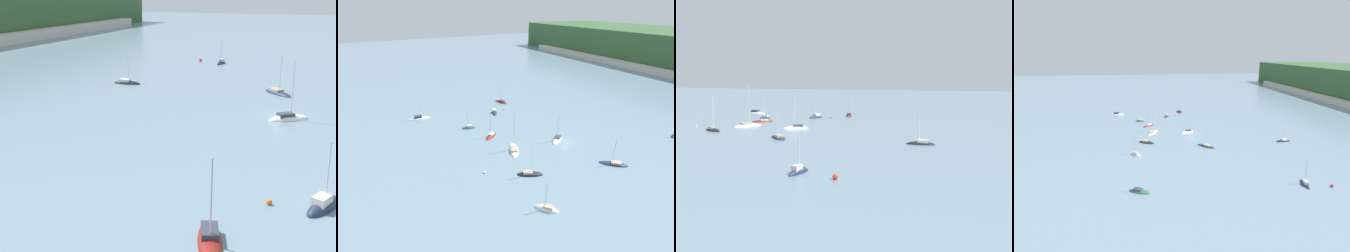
# 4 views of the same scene
# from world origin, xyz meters

# --- Properties ---
(ground_plane) EXTENTS (600.00, 600.00, 0.00)m
(ground_plane) POSITION_xyz_m (0.00, 0.00, 0.00)
(ground_plane) COLOR slate
(sailboat_0) EXTENTS (7.25, 4.16, 8.13)m
(sailboat_0) POSITION_xyz_m (-42.32, -0.41, 0.11)
(sailboat_0) COLOR maroon
(sailboat_0) RESTS_ON ground_plane
(sailboat_1) EXTENTS (2.39, 4.95, 7.35)m
(sailboat_1) POSITION_xyz_m (-24.10, -22.74, 0.11)
(sailboat_1) COLOR #2D6647
(sailboat_1) RESTS_ON ground_plane
(sailboat_2) EXTENTS (5.76, 6.84, 10.08)m
(sailboat_2) POSITION_xyz_m (-2.45, -1.45, 0.10)
(sailboat_2) COLOR white
(sailboat_2) RESTS_ON ground_plane
(sailboat_3) EXTENTS (5.24, 1.88, 7.47)m
(sailboat_3) POSITION_xyz_m (48.14, 23.06, 0.14)
(sailboat_3) COLOR #232D4C
(sailboat_3) RESTS_ON ground_plane
(sailboat_4) EXTENTS (6.92, 6.99, 7.95)m
(sailboat_4) POSITION_xyz_m (15.90, 2.95, 0.08)
(sailboat_4) COLOR #232D4C
(sailboat_4) RESTS_ON ground_plane
(sailboat_5) EXTENTS (3.33, 7.72, 8.72)m
(sailboat_5) POSITION_xyz_m (-40.95, -35.78, 0.13)
(sailboat_5) COLOR white
(sailboat_5) RESTS_ON ground_plane
(sailboat_6) EXTENTS (5.57, 6.22, 8.47)m
(sailboat_6) POSITION_xyz_m (-15.05, -18.54, 0.08)
(sailboat_6) COLOR maroon
(sailboat_6) RESTS_ON ground_plane
(sailboat_7) EXTENTS (2.36, 6.14, 7.71)m
(sailboat_7) POSITION_xyz_m (14.08, 34.78, 0.10)
(sailboat_7) COLOR black
(sailboat_7) RESTS_ON ground_plane
(sailboat_9) EXTENTS (8.80, 6.01, 12.21)m
(sailboat_9) POSITION_xyz_m (-3.49, -16.71, 0.10)
(sailboat_9) COLOR white
(sailboat_9) RESTS_ON ground_plane
(sailboat_11) EXTENTS (5.00, 6.83, 9.45)m
(sailboat_11) POSITION_xyz_m (8.93, -19.40, 0.10)
(sailboat_11) COLOR black
(sailboat_11) RESTS_ON ground_plane
(sailboat_12) EXTENTS (5.82, 3.76, 7.50)m
(sailboat_12) POSITION_xyz_m (-32.53, -8.58, 0.12)
(sailboat_12) COLOR #232D4C
(sailboat_12) RESTS_ON ground_plane
(mooring_buoy_0) EXTENTS (0.52, 0.52, 0.52)m
(mooring_buoy_0) POSITION_xyz_m (2.80, -29.10, 0.26)
(mooring_buoy_0) COLOR white
(mooring_buoy_0) RESTS_ON ground_plane
(mooring_buoy_1) EXTENTS (0.56, 0.56, 0.56)m
(mooring_buoy_1) POSITION_xyz_m (-33.63, -3.72, 0.28)
(mooring_buoy_1) COLOR orange
(mooring_buoy_1) RESTS_ON ground_plane
(mooring_buoy_2) EXTENTS (0.80, 0.80, 0.80)m
(mooring_buoy_2) POSITION_xyz_m (50.12, 29.57, 0.40)
(mooring_buoy_2) COLOR red
(mooring_buoy_2) RESTS_ON ground_plane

